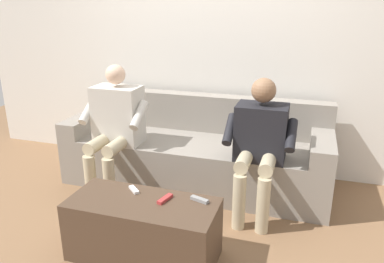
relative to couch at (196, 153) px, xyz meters
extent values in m
plane|color=#846042|center=(0.00, 0.73, -0.29)|extent=(8.00, 8.00, 0.00)
cube|color=silver|center=(0.00, -0.48, 1.02)|extent=(5.31, 0.06, 2.61)
cube|color=gray|center=(0.00, 0.13, -0.07)|extent=(2.05, 0.63, 0.44)
cube|color=gray|center=(0.00, -0.27, 0.11)|extent=(2.44, 0.17, 0.80)
cube|color=gray|center=(-1.12, 0.13, 0.01)|extent=(0.20, 0.63, 0.60)
cube|color=gray|center=(1.12, 0.13, 0.01)|extent=(0.20, 0.63, 0.60)
cube|color=#4C3828|center=(0.00, 1.21, -0.08)|extent=(0.99, 0.44, 0.41)
cube|color=black|center=(-0.64, 0.30, 0.38)|extent=(0.40, 0.28, 0.45)
sphere|color=#936B4C|center=(-0.64, 0.30, 0.72)|extent=(0.19, 0.19, 0.19)
cylinder|color=#C6B793|center=(-0.73, 0.49, 0.21)|extent=(0.11, 0.37, 0.11)
cylinder|color=#C6B793|center=(-0.55, 0.49, 0.21)|extent=(0.11, 0.37, 0.11)
cylinder|color=#C6B793|center=(-0.73, 0.67, -0.07)|extent=(0.10, 0.10, 0.44)
cylinder|color=#C6B793|center=(-0.55, 0.67, -0.07)|extent=(0.10, 0.10, 0.44)
cylinder|color=black|center=(-0.87, 0.38, 0.40)|extent=(0.08, 0.27, 0.22)
cylinder|color=black|center=(-0.40, 0.38, 0.40)|extent=(0.08, 0.27, 0.22)
cube|color=beige|center=(0.64, 0.31, 0.41)|extent=(0.41, 0.26, 0.52)
sphere|color=beige|center=(0.64, 0.31, 0.78)|extent=(0.17, 0.17, 0.17)
cylinder|color=#C6B793|center=(0.55, 0.50, 0.21)|extent=(0.11, 0.38, 0.11)
cylinder|color=#C6B793|center=(0.73, 0.50, 0.21)|extent=(0.11, 0.38, 0.11)
cylinder|color=#C6B793|center=(0.55, 0.69, -0.07)|extent=(0.10, 0.10, 0.44)
cylinder|color=#C6B793|center=(0.73, 0.69, -0.07)|extent=(0.10, 0.10, 0.44)
cylinder|color=beige|center=(0.39, 0.39, 0.46)|extent=(0.08, 0.27, 0.22)
cylinder|color=beige|center=(0.88, 0.39, 0.46)|extent=(0.08, 0.27, 0.22)
cube|color=white|center=(0.12, 1.08, 0.13)|extent=(0.11, 0.10, 0.02)
cube|color=#B73333|center=(-0.14, 1.14, 0.14)|extent=(0.07, 0.14, 0.02)
cube|color=gray|center=(-0.35, 1.08, 0.14)|extent=(0.13, 0.07, 0.02)
camera|label=1|loc=(-0.97, 3.16, 1.34)|focal=34.95mm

